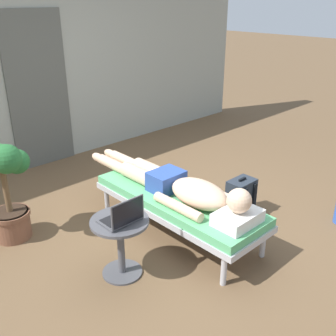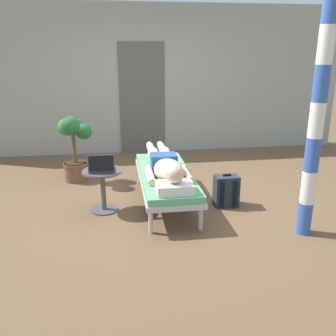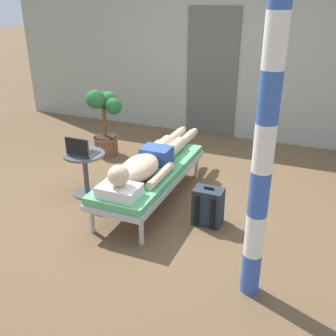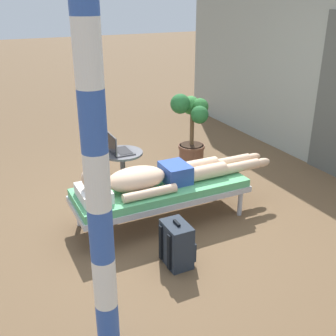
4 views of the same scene
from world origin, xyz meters
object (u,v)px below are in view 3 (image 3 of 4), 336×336
at_px(laptop, 81,150).
at_px(backpack, 208,207).
at_px(potted_plant, 104,119).
at_px(porch_post, 264,148).
at_px(side_table, 85,167).
at_px(lounge_chair, 151,174).
at_px(person_reclining, 149,161).

distance_m(laptop, backpack, 1.58).
height_order(potted_plant, porch_post, porch_post).
height_order(side_table, laptop, laptop).
height_order(backpack, potted_plant, potted_plant).
xyz_separation_m(lounge_chair, backpack, (0.75, -0.20, -0.15)).
relative_size(lounge_chair, side_table, 3.48).
xyz_separation_m(lounge_chair, potted_plant, (-1.22, 1.03, 0.22)).
distance_m(lounge_chair, person_reclining, 0.17).
bearing_deg(laptop, potted_plant, 109.45).
distance_m(person_reclining, side_table, 0.81).
bearing_deg(porch_post, laptop, 158.17).
bearing_deg(side_table, backpack, -2.74).
relative_size(person_reclining, side_table, 4.15).
bearing_deg(person_reclining, potted_plant, 138.86).
height_order(person_reclining, side_table, person_reclining).
xyz_separation_m(backpack, porch_post, (0.62, -0.84, 1.04)).
height_order(lounge_chair, side_table, side_table).
distance_m(person_reclining, potted_plant, 1.62).
bearing_deg(person_reclining, laptop, -169.39).
distance_m(potted_plant, porch_post, 3.38).
bearing_deg(potted_plant, lounge_chair, -40.33).
relative_size(side_table, laptop, 1.69).
xyz_separation_m(backpack, potted_plant, (-1.96, 1.23, 0.37)).
bearing_deg(backpack, porch_post, -53.65).
bearing_deg(potted_plant, side_table, -69.76).
height_order(lounge_chair, person_reclining, person_reclining).
xyz_separation_m(person_reclining, laptop, (-0.79, -0.15, 0.07)).
bearing_deg(porch_post, lounge_chair, 142.69).
relative_size(lounge_chair, backpack, 4.29).
height_order(lounge_chair, laptop, laptop).
xyz_separation_m(lounge_chair, side_table, (-0.79, -0.13, 0.01)).
relative_size(laptop, potted_plant, 0.31).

